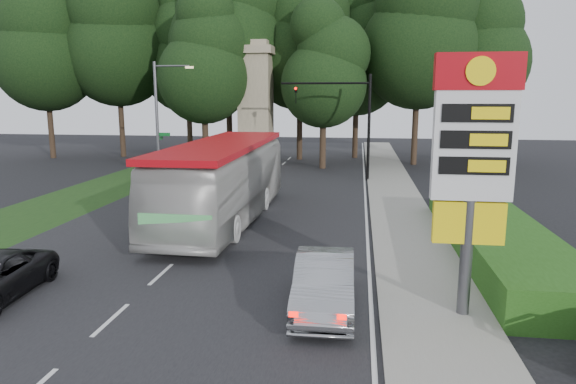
# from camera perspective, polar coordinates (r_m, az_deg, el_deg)

# --- Properties ---
(ground) EXTENTS (120.00, 120.00, 0.00)m
(ground) POSITION_cam_1_polar(r_m,az_deg,el_deg) (14.26, -19.99, -14.11)
(ground) COLOR black
(ground) RESTS_ON ground
(road_surface) EXTENTS (14.00, 80.00, 0.02)m
(road_surface) POSITION_cam_1_polar(r_m,az_deg,el_deg) (24.90, -7.13, -2.87)
(road_surface) COLOR black
(road_surface) RESTS_ON ground
(sidewalk_right) EXTENTS (3.00, 80.00, 0.12)m
(sidewalk_right) POSITION_cam_1_polar(r_m,az_deg,el_deg) (24.16, 12.77, -3.35)
(sidewalk_right) COLOR gray
(sidewalk_right) RESTS_ON ground
(grass_verge_left) EXTENTS (5.00, 50.00, 0.02)m
(grass_verge_left) POSITION_cam_1_polar(r_m,az_deg,el_deg) (33.86, -20.17, 0.18)
(grass_verge_left) COLOR #193814
(grass_verge_left) RESTS_ON ground
(hedge) EXTENTS (3.00, 14.00, 1.20)m
(hedge) POSITION_cam_1_polar(r_m,az_deg,el_deg) (20.71, 22.08, -4.71)
(hedge) COLOR #224E15
(hedge) RESTS_ON ground
(gas_station_pylon) EXTENTS (2.10, 0.45, 6.85)m
(gas_station_pylon) POSITION_cam_1_polar(r_m,az_deg,el_deg) (13.72, 19.90, 4.30)
(gas_station_pylon) COLOR #59595E
(gas_station_pylon) RESTS_ON ground
(traffic_signal_mast) EXTENTS (6.10, 0.35, 7.20)m
(traffic_signal_mast) POSITION_cam_1_polar(r_m,az_deg,el_deg) (35.38, 6.87, 8.80)
(traffic_signal_mast) COLOR black
(traffic_signal_mast) RESTS_ON ground
(streetlight_signs) EXTENTS (2.75, 0.98, 8.00)m
(streetlight_signs) POSITION_cam_1_polar(r_m,az_deg,el_deg) (35.96, -14.05, 8.22)
(streetlight_signs) COLOR #59595E
(streetlight_signs) RESTS_ON ground
(monument) EXTENTS (3.00, 3.00, 10.05)m
(monument) POSITION_cam_1_polar(r_m,az_deg,el_deg) (42.20, -3.59, 9.75)
(monument) COLOR gray
(monument) RESTS_ON ground
(tree_far_west) EXTENTS (8.96, 8.96, 17.60)m
(tree_far_west) POSITION_cam_1_polar(r_m,az_deg,el_deg) (52.86, -25.54, 15.01)
(tree_far_west) COLOR #2D2116
(tree_far_west) RESTS_ON ground
(tree_west_mid) EXTENTS (9.80, 9.80, 19.25)m
(tree_west_mid) POSITION_cam_1_polar(r_m,az_deg,el_deg) (51.79, -18.56, 16.71)
(tree_west_mid) COLOR #2D2116
(tree_west_mid) RESTS_ON ground
(tree_west_near) EXTENTS (8.40, 8.40, 16.50)m
(tree_west_near) POSITION_cam_1_polar(r_m,az_deg,el_deg) (51.21, -11.17, 15.25)
(tree_west_near) COLOR #2D2116
(tree_west_near) RESTS_ON ground
(tree_center_left) EXTENTS (10.08, 10.08, 19.80)m
(tree_center_left) POSITION_cam_1_polar(r_m,az_deg,el_deg) (46.20, -6.77, 18.38)
(tree_center_left) COLOR #2D2116
(tree_center_left) RESTS_ON ground
(tree_center_right) EXTENTS (9.24, 9.24, 18.15)m
(tree_center_right) POSITION_cam_1_polar(r_m,az_deg,el_deg) (46.95, 1.34, 17.10)
(tree_center_right) COLOR #2D2116
(tree_center_right) RESTS_ON ground
(tree_east_near) EXTENTS (8.12, 8.12, 15.95)m
(tree_east_near) POSITION_cam_1_polar(r_m,az_deg,el_deg) (48.51, 7.70, 15.21)
(tree_east_near) COLOR #2D2116
(tree_east_near) RESTS_ON ground
(tree_east_mid) EXTENTS (9.52, 9.52, 18.70)m
(tree_east_mid) POSITION_cam_1_polar(r_m,az_deg,el_deg) (44.94, 14.43, 17.49)
(tree_east_mid) COLOR #2D2116
(tree_east_mid) RESTS_ON ground
(tree_far_east) EXTENTS (8.68, 8.68, 17.05)m
(tree_far_east) POSITION_cam_1_polar(r_m,az_deg,el_deg) (47.57, 20.31, 15.56)
(tree_far_east) COLOR #2D2116
(tree_far_east) RESTS_ON ground
(tree_monument_left) EXTENTS (7.28, 7.28, 14.30)m
(tree_monument_left) POSITION_cam_1_polar(r_m,az_deg,el_deg) (42.30, -9.43, 14.47)
(tree_monument_left) COLOR #2D2116
(tree_monument_left) RESTS_ON ground
(tree_monument_right) EXTENTS (6.72, 6.72, 13.20)m
(tree_monument_right) POSITION_cam_1_polar(r_m,az_deg,el_deg) (41.01, 3.99, 13.77)
(tree_monument_right) COLOR #2D2116
(tree_monument_right) RESTS_ON ground
(transit_bus) EXTENTS (3.34, 13.34, 3.70)m
(transit_bus) POSITION_cam_1_polar(r_m,az_deg,el_deg) (24.00, -7.12, 1.11)
(transit_bus) COLOR beige
(transit_bus) RESTS_ON ground
(sedan_silver) EXTENTS (1.74, 4.62, 1.51)m
(sedan_silver) POSITION_cam_1_polar(r_m,az_deg,el_deg) (14.35, 4.05, -10.02)
(sedan_silver) COLOR #95989C
(sedan_silver) RESTS_ON ground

